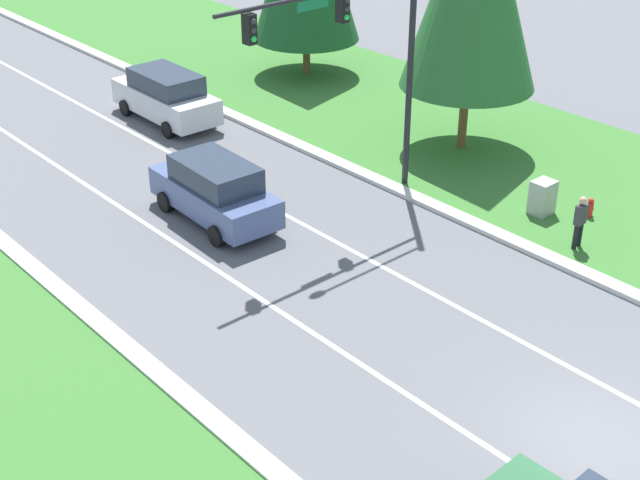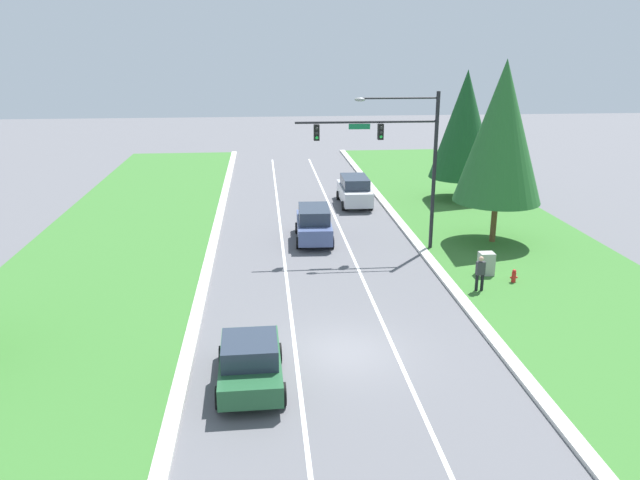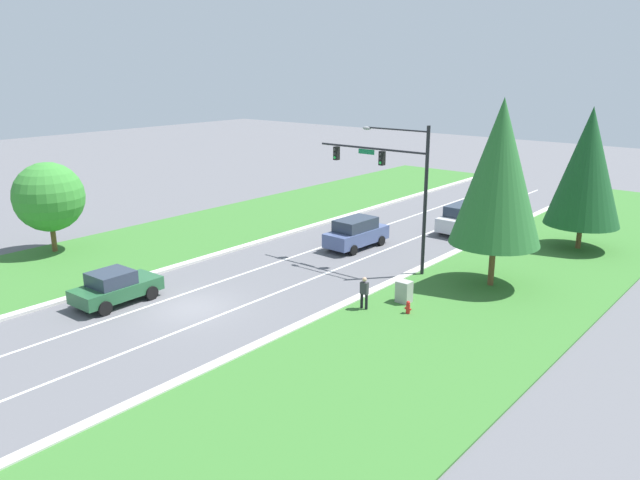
% 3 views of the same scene
% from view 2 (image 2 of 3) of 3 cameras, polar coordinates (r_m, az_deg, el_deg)
% --- Properties ---
extents(ground_plane, '(160.00, 160.00, 0.00)m').
position_cam_2_polar(ground_plane, '(22.84, 2.36, -10.24)').
color(ground_plane, '#5B5B60').
extents(curb_strip_right, '(0.50, 90.00, 0.15)m').
position_cam_2_polar(curb_strip_right, '(24.16, 15.94, -9.13)').
color(curb_strip_right, beige).
rests_on(curb_strip_right, ground_plane).
extents(curb_strip_left, '(0.50, 90.00, 0.15)m').
position_cam_2_polar(curb_strip_left, '(22.80, -12.10, -10.47)').
color(curb_strip_left, beige).
rests_on(curb_strip_left, ground_plane).
extents(grass_verge_right, '(10.00, 90.00, 0.08)m').
position_cam_2_polar(grass_verge_right, '(26.47, 26.70, -8.08)').
color(grass_verge_right, '#38702D').
rests_on(grass_verge_right, ground_plane).
extents(grass_verge_left, '(10.00, 90.00, 0.08)m').
position_cam_2_polar(grass_verge_left, '(24.04, -24.82, -10.36)').
color(grass_verge_left, '#38702D').
rests_on(grass_verge_left, ground_plane).
extents(lane_stripe_inner_left, '(0.14, 81.00, 0.01)m').
position_cam_2_polar(lane_stripe_inner_left, '(22.68, -2.23, -10.43)').
color(lane_stripe_inner_left, white).
rests_on(lane_stripe_inner_left, ground_plane).
extents(lane_stripe_inner_right, '(0.14, 81.00, 0.01)m').
position_cam_2_polar(lane_stripe_inner_right, '(23.13, 6.85, -9.98)').
color(lane_stripe_inner_right, white).
rests_on(lane_stripe_inner_right, ground_plane).
extents(traffic_signal_mast, '(7.41, 0.41, 8.40)m').
position_cam_2_polar(traffic_signal_mast, '(32.77, 7.07, 8.36)').
color(traffic_signal_mast, black).
rests_on(traffic_signal_mast, ground_plane).
extents(silver_suv, '(2.15, 5.04, 1.99)m').
position_cam_2_polar(silver_suv, '(43.44, 3.17, 4.56)').
color(silver_suv, silver).
rests_on(silver_suv, ground_plane).
extents(slate_blue_suv, '(2.20, 4.77, 1.96)m').
position_cam_2_polar(slate_blue_suv, '(35.16, -0.56, 1.51)').
color(slate_blue_suv, '#475684').
rests_on(slate_blue_suv, ground_plane).
extents(forest_sedan, '(2.21, 4.35, 1.70)m').
position_cam_2_polar(forest_sedan, '(20.56, -6.40, -10.95)').
color(forest_sedan, '#235633').
rests_on(forest_sedan, ground_plane).
extents(utility_cabinet, '(0.70, 0.60, 1.17)m').
position_cam_2_polar(utility_cabinet, '(30.88, 14.94, -2.16)').
color(utility_cabinet, '#9E9E99').
rests_on(utility_cabinet, ground_plane).
extents(pedestrian, '(0.40, 0.25, 1.69)m').
position_cam_2_polar(pedestrian, '(28.66, 14.43, -2.89)').
color(pedestrian, black).
rests_on(pedestrian, ground_plane).
extents(fire_hydrant, '(0.34, 0.20, 0.70)m').
position_cam_2_polar(fire_hydrant, '(30.31, 17.30, -3.22)').
color(fire_hydrant, red).
rests_on(fire_hydrant, ground_plane).
extents(conifer_near_right_tree, '(4.64, 4.64, 9.09)m').
position_cam_2_polar(conifer_near_right_tree, '(45.17, 13.09, 10.24)').
color(conifer_near_right_tree, brown).
rests_on(conifer_near_right_tree, ground_plane).
extents(conifer_far_right_tree, '(4.74, 4.74, 9.98)m').
position_cam_2_polar(conifer_far_right_tree, '(35.11, 16.26, 9.45)').
color(conifer_far_right_tree, brown).
rests_on(conifer_far_right_tree, ground_plane).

